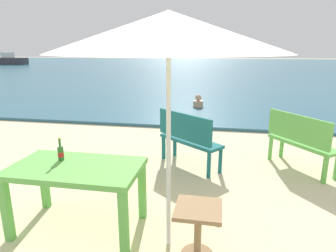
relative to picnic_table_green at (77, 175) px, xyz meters
name	(u,v)px	position (x,y,z in m)	size (l,w,h in m)	color
sea_water	(219,67)	(1.15, 29.41, -0.61)	(120.00, 50.00, 0.08)	#2D6075
picnic_table_green	(77,175)	(0.00, 0.00, 0.00)	(1.40, 0.80, 0.76)	#60B24C
beer_bottle_amber	(61,152)	(-0.24, 0.12, 0.20)	(0.07, 0.07, 0.26)	#2D662D
patio_umbrella	(169,33)	(1.04, -0.11, 1.47)	(2.10, 2.10, 2.30)	silver
side_table_wood	(198,225)	(1.35, -0.24, -0.30)	(0.44, 0.44, 0.54)	olive
bench_teal_center	(188,136)	(0.99, 2.01, -0.11)	(1.16, 1.03, 0.95)	#196066
bench_green_right	(300,139)	(2.83, 2.21, -0.11)	(1.00, 1.18, 0.95)	#60B24C
swimmer_person	(198,102)	(0.77, 6.98, -0.41)	(0.34, 0.34, 0.41)	tan
boat_cargo_ship	(11,60)	(-23.38, 29.05, -0.06)	(3.91, 1.07, 1.42)	#38383F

